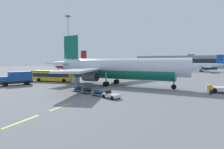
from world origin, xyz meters
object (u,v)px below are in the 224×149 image
object	(u,v)px
airliner_far_center	(199,66)
ground_crew_worker	(211,89)
uld_cargo_container	(75,79)
apron_shuttle_bus	(53,75)
apron_light_mast_near	(68,38)
airliner_mid_left	(70,65)
fuel_service_truck	(17,78)
baggage_train	(93,91)
airliner_foreground	(117,68)

from	to	relation	value
airliner_far_center	ground_crew_worker	bearing A→B (deg)	-93.57
ground_crew_worker	uld_cargo_container	xyz separation A→B (m)	(-30.42, 6.99, -0.15)
apron_shuttle_bus	ground_crew_worker	distance (m)	38.14
apron_shuttle_bus	apron_light_mast_near	world-z (taller)	apron_light_mast_near
airliner_mid_left	ground_crew_worker	distance (m)	82.29
airliner_far_center	fuel_service_truck	size ratio (longest dim) A/B	3.62
airliner_far_center	uld_cargo_container	size ratio (longest dim) A/B	13.73
apron_shuttle_bus	uld_cargo_container	distance (m)	7.15
apron_light_mast_near	apron_shuttle_bus	bearing A→B (deg)	-61.13
baggage_train	ground_crew_worker	bearing A→B (deg)	19.83
airliner_mid_left	baggage_train	size ratio (longest dim) A/B	2.81
fuel_service_truck	uld_cargo_container	world-z (taller)	fuel_service_truck
airliner_foreground	apron_shuttle_bus	bearing A→B (deg)	175.56
airliner_far_center	apron_light_mast_near	bearing A→B (deg)	-152.64
apron_shuttle_bus	fuel_service_truck	xyz separation A→B (m)	(-2.73, -9.34, -0.10)
uld_cargo_container	apron_shuttle_bus	bearing A→B (deg)	-179.18
airliner_far_center	ground_crew_worker	xyz separation A→B (m)	(-4.67, -74.96, -2.04)
airliner_foreground	uld_cargo_container	distance (m)	12.63
baggage_train	airliner_far_center	bearing A→B (deg)	74.24
ground_crew_worker	apron_light_mast_near	world-z (taller)	apron_light_mast_near
apron_light_mast_near	fuel_service_truck	bearing A→B (deg)	-69.33
uld_cargo_container	apron_light_mast_near	size ratio (longest dim) A/B	0.07
uld_cargo_container	apron_light_mast_near	distance (m)	47.77
airliner_far_center	apron_shuttle_bus	xyz separation A→B (m)	(-42.18, -68.07, -1.24)
airliner_foreground	baggage_train	distance (m)	12.49
airliner_foreground	uld_cargo_container	size ratio (longest dim) A/B	18.16
ground_crew_worker	apron_light_mast_near	size ratio (longest dim) A/B	0.06
fuel_service_truck	apron_light_mast_near	size ratio (longest dim) A/B	0.26
apron_light_mast_near	airliner_far_center	bearing A→B (deg)	27.36
apron_shuttle_bus	airliner_foreground	bearing A→B (deg)	-4.44
airliner_foreground	ground_crew_worker	distance (m)	19.31
uld_cargo_container	fuel_service_truck	bearing A→B (deg)	-136.13
ground_crew_worker	apron_light_mast_near	distance (m)	73.42
airliner_foreground	baggage_train	xyz separation A→B (m)	(-0.06, -12.02, -3.42)
apron_shuttle_bus	fuel_service_truck	size ratio (longest dim) A/B	1.68
airliner_foreground	apron_shuttle_bus	xyz separation A→B (m)	(-19.21, 1.49, -2.20)
airliner_mid_left	apron_light_mast_near	size ratio (longest dim) A/B	1.11
apron_shuttle_bus	ground_crew_worker	bearing A→B (deg)	-10.41
apron_shuttle_bus	baggage_train	size ratio (longest dim) A/B	1.10
airliner_far_center	fuel_service_truck	xyz separation A→B (m)	(-44.91, -77.41, -1.34)
airliner_mid_left	ground_crew_worker	xyz separation A→B (m)	(63.41, -52.38, -2.69)
baggage_train	fuel_service_truck	bearing A→B (deg)	169.22
airliner_foreground	baggage_train	world-z (taller)	airliner_foreground
fuel_service_truck	ground_crew_worker	xyz separation A→B (m)	(40.24, 2.45, -0.70)
airliner_far_center	uld_cargo_container	xyz separation A→B (m)	(-35.09, -67.97, -2.19)
fuel_service_truck	apron_shuttle_bus	bearing A→B (deg)	73.70
airliner_mid_left	uld_cargo_container	bearing A→B (deg)	-53.98
airliner_foreground	airliner_mid_left	size ratio (longest dim) A/B	1.11
airliner_mid_left	baggage_train	bearing A→B (deg)	-52.63
airliner_far_center	baggage_train	size ratio (longest dim) A/B	2.37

